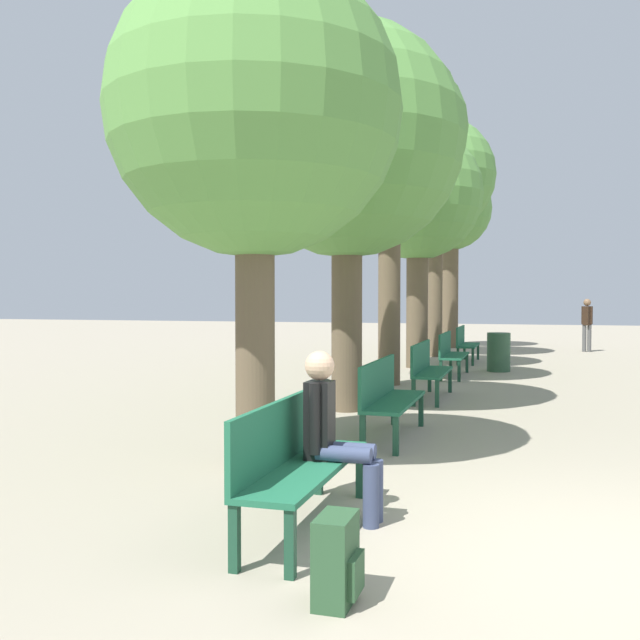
% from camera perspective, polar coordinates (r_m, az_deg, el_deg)
% --- Properties ---
extents(ground_plane, '(80.00, 80.00, 0.00)m').
position_cam_1_polar(ground_plane, '(4.98, 22.34, -17.55)').
color(ground_plane, gray).
extents(bench_row_0, '(0.44, 1.85, 0.91)m').
position_cam_1_polar(bench_row_0, '(5.14, -2.05, -10.65)').
color(bench_row_0, '#1E6042').
rests_on(bench_row_0, ground_plane).
extents(bench_row_1, '(0.44, 1.85, 0.91)m').
position_cam_1_polar(bench_row_1, '(8.35, 5.37, -5.82)').
color(bench_row_1, '#1E6042').
rests_on(bench_row_1, ground_plane).
extents(bench_row_2, '(0.44, 1.85, 0.91)m').
position_cam_1_polar(bench_row_2, '(11.64, 8.58, -3.67)').
color(bench_row_2, '#1E6042').
rests_on(bench_row_2, ground_plane).
extents(bench_row_3, '(0.44, 1.85, 0.91)m').
position_cam_1_polar(bench_row_3, '(14.97, 10.37, -2.46)').
color(bench_row_3, '#1E6042').
rests_on(bench_row_3, ground_plane).
extents(bench_row_4, '(0.44, 1.85, 0.91)m').
position_cam_1_polar(bench_row_4, '(18.31, 11.50, -1.69)').
color(bench_row_4, '#1E6042').
rests_on(bench_row_4, ground_plane).
extents(tree_row_0, '(2.83, 2.83, 4.85)m').
position_cam_1_polar(tree_row_0, '(7.11, -5.27, 16.17)').
color(tree_row_0, brown).
rests_on(tree_row_0, ground_plane).
extents(tree_row_1, '(3.37, 3.37, 5.58)m').
position_cam_1_polar(tree_row_1, '(10.51, 2.17, 14.01)').
color(tree_row_1, brown).
rests_on(tree_row_1, ground_plane).
extents(tree_row_2, '(2.89, 2.89, 6.18)m').
position_cam_1_polar(tree_row_2, '(13.74, 5.60, 14.52)').
color(tree_row_2, brown).
rests_on(tree_row_2, ground_plane).
extents(tree_row_3, '(3.02, 3.02, 5.53)m').
position_cam_1_polar(tree_row_3, '(16.90, 7.81, 9.68)').
color(tree_row_3, brown).
rests_on(tree_row_3, ground_plane).
extents(tree_row_4, '(3.26, 3.26, 6.61)m').
position_cam_1_polar(tree_row_4, '(20.23, 9.25, 11.16)').
color(tree_row_4, brown).
rests_on(tree_row_4, ground_plane).
extents(tree_row_5, '(2.67, 2.67, 5.84)m').
position_cam_1_polar(tree_row_5, '(23.72, 10.37, 8.36)').
color(tree_row_5, brown).
rests_on(tree_row_5, ground_plane).
extents(person_seated, '(0.57, 0.32, 1.25)m').
position_cam_1_polar(person_seated, '(5.26, 1.16, -8.81)').
color(person_seated, '#384260').
rests_on(person_seated, ground_plane).
extents(backpack, '(0.23, 0.33, 0.47)m').
position_cam_1_polar(backpack, '(4.02, 1.37, -18.66)').
color(backpack, '#284C2D').
rests_on(backpack, ground_plane).
extents(pedestrian_near, '(0.32, 0.28, 1.59)m').
position_cam_1_polar(pedestrian_near, '(22.86, 20.58, -0.11)').
color(pedestrian_near, '#4C4C4C').
rests_on(pedestrian_near, ground_plane).
extents(trash_bin, '(0.51, 0.51, 0.86)m').
position_cam_1_polar(trash_bin, '(16.25, 14.10, -2.51)').
color(trash_bin, '#2D5138').
rests_on(trash_bin, ground_plane).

